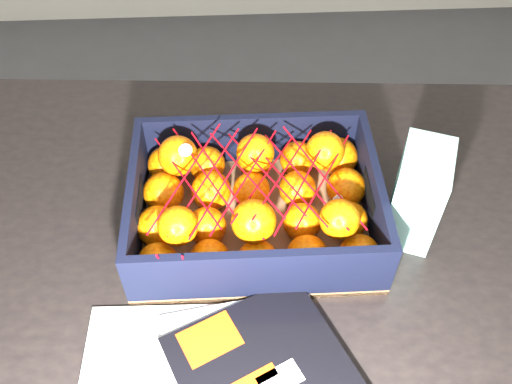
{
  "coord_description": "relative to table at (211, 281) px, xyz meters",
  "views": [
    {
      "loc": [
        0.23,
        -0.6,
        1.46
      ],
      "look_at": [
        0.26,
        -0.08,
        0.86
      ],
      "focal_mm": 40.03,
      "sensor_mm": 36.0,
      "label": 1
    }
  ],
  "objects": [
    {
      "name": "retail_carton",
      "position": [
        0.31,
        0.02,
        0.18
      ],
      "size": [
        0.1,
        0.12,
        0.15
      ],
      "primitive_type": "cube",
      "rotation": [
        0.0,
        0.0,
        -0.37
      ],
      "color": "white",
      "rests_on": "table"
    },
    {
      "name": "produce_crate",
      "position": [
        0.07,
        0.04,
        0.13
      ],
      "size": [
        0.37,
        0.28,
        0.11
      ],
      "color": "brown",
      "rests_on": "table"
    },
    {
      "name": "table",
      "position": [
        0.0,
        0.0,
        0.0
      ],
      "size": [
        1.25,
        0.88,
        0.75
      ],
      "color": "black",
      "rests_on": "ground"
    },
    {
      "name": "mesh_net",
      "position": [
        0.07,
        0.03,
        0.2
      ],
      "size": [
        0.3,
        0.24,
        0.09
      ],
      "color": "#B80610",
      "rests_on": "clementine_heap"
    },
    {
      "name": "clementine_heap",
      "position": [
        0.07,
        0.04,
        0.15
      ],
      "size": [
        0.35,
        0.26,
        0.11
      ],
      "color": "#E66204",
      "rests_on": "produce_crate"
    }
  ]
}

